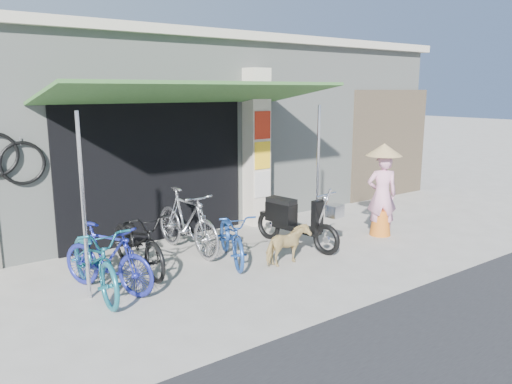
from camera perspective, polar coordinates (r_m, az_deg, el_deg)
ground at (r=7.60m, az=5.73°, el=-8.46°), size 80.00×80.00×0.00m
bicycle_shop at (r=11.46m, az=-11.44°, el=7.55°), size 12.30×5.30×3.66m
shop_pillar at (r=9.64m, az=-0.02°, el=5.04°), size 0.42×0.44×3.00m
awning at (r=7.94m, az=-6.91°, el=10.90°), size 4.60×1.88×2.72m
neighbour_right at (r=12.64m, az=15.04°, el=5.30°), size 2.60×0.06×2.60m
bike_teal at (r=6.77m, az=-17.93°, el=-7.30°), size 0.68×1.82×0.94m
bike_blue at (r=6.82m, az=-16.63°, el=-7.23°), size 1.06×1.55×0.91m
bike_black at (r=7.44m, az=-13.32°, el=-5.47°), size 0.61×1.73×0.91m
bike_silver at (r=8.12m, az=-7.92°, el=-3.32°), size 0.62×1.78×1.05m
bike_navy at (r=7.67m, az=-2.78°, el=-5.04°), size 1.05×1.63×0.81m
street_dog at (r=7.57m, az=3.65°, el=-6.09°), size 0.73×0.36×0.61m
moped at (r=8.41m, az=4.40°, el=-3.21°), size 0.57×1.75×1.00m
nun at (r=9.23m, az=14.22°, el=0.22°), size 0.65×0.64×1.67m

